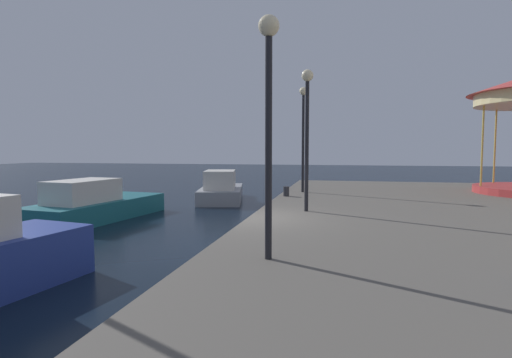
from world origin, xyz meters
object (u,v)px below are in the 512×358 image
(motorboat_grey, at_px, (221,190))
(bollard_south, at_px, (286,191))
(motorboat_teal, at_px, (95,205))
(lamp_post_mid_promenade, at_px, (307,115))
(lamp_post_far_end, at_px, (303,121))
(lamp_post_near_edge, at_px, (269,93))

(motorboat_grey, relative_size, bollard_south, 13.56)
(motorboat_teal, bearing_deg, lamp_post_mid_promenade, -8.76)
(motorboat_grey, xyz_separation_m, lamp_post_far_end, (4.47, -2.14, 3.35))
(motorboat_teal, distance_m, bollard_south, 7.51)
(motorboat_teal, height_order, lamp_post_far_end, lamp_post_far_end)
(lamp_post_near_edge, relative_size, lamp_post_far_end, 0.89)
(motorboat_teal, relative_size, bollard_south, 15.19)
(motorboat_grey, bearing_deg, bollard_south, -44.32)
(lamp_post_near_edge, xyz_separation_m, lamp_post_mid_promenade, (0.18, 5.55, 0.10))
(motorboat_teal, distance_m, lamp_post_far_end, 9.31)
(motorboat_teal, bearing_deg, bollard_south, 19.88)
(motorboat_teal, distance_m, lamp_post_near_edge, 10.96)
(lamp_post_near_edge, bearing_deg, lamp_post_far_end, 92.39)
(motorboat_teal, relative_size, lamp_post_near_edge, 1.47)
(lamp_post_mid_promenade, distance_m, lamp_post_far_end, 5.59)
(bollard_south, bearing_deg, motorboat_grey, 135.68)
(lamp_post_far_end, bearing_deg, bollard_south, -106.16)
(lamp_post_mid_promenade, height_order, bollard_south, lamp_post_mid_promenade)
(lamp_post_near_edge, height_order, lamp_post_mid_promenade, lamp_post_mid_promenade)
(motorboat_teal, xyz_separation_m, lamp_post_near_edge, (8.02, -6.81, 3.07))
(lamp_post_mid_promenade, bearing_deg, bollard_south, 106.72)
(motorboat_teal, relative_size, lamp_post_far_end, 1.31)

